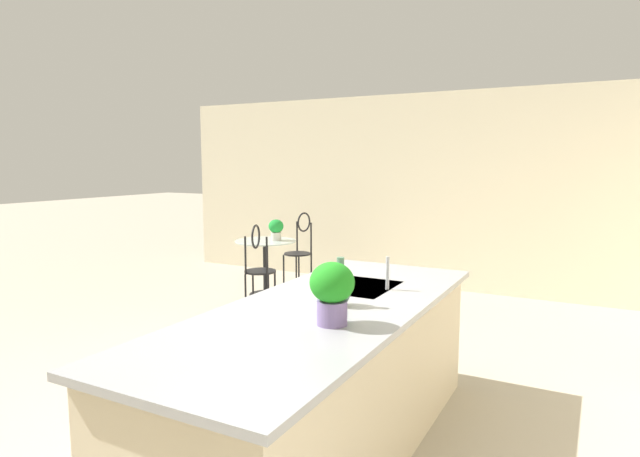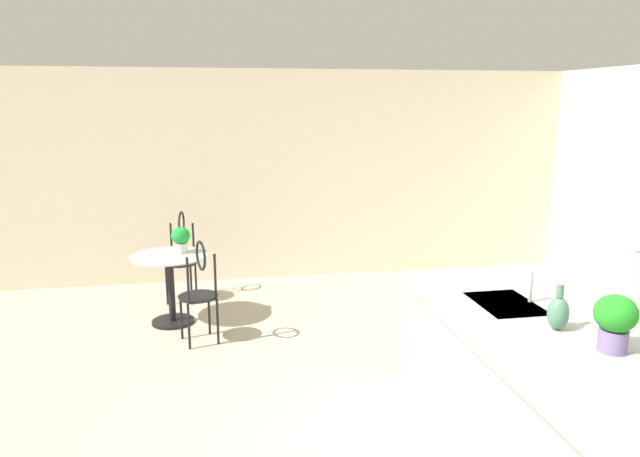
% 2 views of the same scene
% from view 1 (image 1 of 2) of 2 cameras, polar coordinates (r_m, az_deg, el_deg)
% --- Properties ---
extents(ground_plane, '(40.00, 40.00, 0.00)m').
position_cam_1_polar(ground_plane, '(4.13, -8.52, -18.11)').
color(ground_plane, '#B2A893').
extents(wall_left_window, '(0.12, 7.80, 2.70)m').
position_cam_1_polar(wall_left_window, '(7.60, 10.81, 3.96)').
color(wall_left_window, beige).
rests_on(wall_left_window, ground).
extents(kitchen_island, '(2.80, 1.06, 0.92)m').
position_cam_1_polar(kitchen_island, '(3.29, 0.51, -15.98)').
color(kitchen_island, beige).
rests_on(kitchen_island, ground).
extents(bistro_table, '(0.80, 0.80, 0.74)m').
position_cam_1_polar(bistro_table, '(7.01, -5.85, -3.66)').
color(bistro_table, black).
rests_on(bistro_table, ground).
extents(chair_near_window, '(0.51, 0.44, 1.04)m').
position_cam_1_polar(chair_near_window, '(7.59, -2.17, -1.83)').
color(chair_near_window, black).
rests_on(chair_near_window, ground).
extents(chair_by_island, '(0.52, 0.47, 1.04)m').
position_cam_1_polar(chair_by_island, '(6.32, -6.61, -3.69)').
color(chair_by_island, black).
rests_on(chair_by_island, ground).
extents(sink_faucet, '(0.02, 0.02, 0.22)m').
position_cam_1_polar(sink_faucet, '(3.53, 7.26, -4.79)').
color(sink_faucet, '#B2B5BA').
rests_on(sink_faucet, kitchen_island).
extents(potted_plant_on_table, '(0.20, 0.20, 0.28)m').
position_cam_1_polar(potted_plant_on_table, '(6.94, -4.75, 0.01)').
color(potted_plant_on_table, beige).
rests_on(potted_plant_on_table, bistro_table).
extents(potted_plant_counter_near, '(0.23, 0.23, 0.33)m').
position_cam_1_polar(potted_plant_counter_near, '(2.75, 1.30, -6.52)').
color(potted_plant_counter_near, '#7A669E').
rests_on(potted_plant_counter_near, kitchen_island).
extents(vase_on_counter, '(0.13, 0.13, 0.29)m').
position_cam_1_polar(vase_on_counter, '(3.12, 2.20, -6.32)').
color(vase_on_counter, '#4C7A5B').
rests_on(vase_on_counter, kitchen_island).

